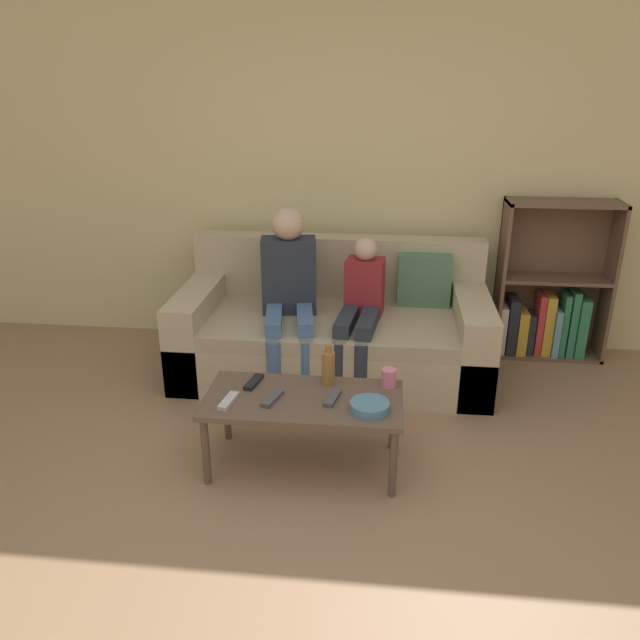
{
  "coord_description": "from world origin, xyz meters",
  "views": [
    {
      "loc": [
        0.25,
        -1.83,
        1.94
      ],
      "look_at": [
        -0.11,
        1.48,
        0.6
      ],
      "focal_mm": 35.0,
      "sensor_mm": 36.0,
      "label": 1
    }
  ],
  "objects_px": {
    "bookshelf": "(547,301)",
    "person_child": "(361,306)",
    "tv_remote_2": "(228,401)",
    "bottle": "(328,367)",
    "person_adult": "(289,283)",
    "tv_remote_0": "(333,398)",
    "couch": "(334,332)",
    "coffee_table": "(303,405)",
    "tv_remote_1": "(272,398)",
    "snack_bowl": "(370,406)",
    "cup_near": "(389,378)",
    "tv_remote_3": "(254,382)"
  },
  "relations": [
    {
      "from": "person_child",
      "to": "person_adult",
      "type": "bearing_deg",
      "value": -179.45
    },
    {
      "from": "person_child",
      "to": "coffee_table",
      "type": "bearing_deg",
      "value": -96.64
    },
    {
      "from": "cup_near",
      "to": "person_adult",
      "type": "bearing_deg",
      "value": 126.69
    },
    {
      "from": "person_child",
      "to": "tv_remote_2",
      "type": "relative_size",
      "value": 5.38
    },
    {
      "from": "coffee_table",
      "to": "tv_remote_1",
      "type": "xyz_separation_m",
      "value": [
        -0.15,
        -0.05,
        0.05
      ]
    },
    {
      "from": "snack_bowl",
      "to": "tv_remote_0",
      "type": "bearing_deg",
      "value": 155.3
    },
    {
      "from": "person_child",
      "to": "tv_remote_1",
      "type": "relative_size",
      "value": 5.35
    },
    {
      "from": "person_child",
      "to": "bottle",
      "type": "height_order",
      "value": "person_child"
    },
    {
      "from": "bookshelf",
      "to": "tv_remote_3",
      "type": "bearing_deg",
      "value": -141.16
    },
    {
      "from": "person_child",
      "to": "bottle",
      "type": "relative_size",
      "value": 4.14
    },
    {
      "from": "tv_remote_1",
      "to": "snack_bowl",
      "type": "distance_m",
      "value": 0.49
    },
    {
      "from": "tv_remote_2",
      "to": "bottle",
      "type": "relative_size",
      "value": 0.77
    },
    {
      "from": "tv_remote_1",
      "to": "tv_remote_2",
      "type": "relative_size",
      "value": 1.01
    },
    {
      "from": "couch",
      "to": "tv_remote_2",
      "type": "xyz_separation_m",
      "value": [
        -0.42,
        -1.25,
        0.13
      ]
    },
    {
      "from": "coffee_table",
      "to": "person_adult",
      "type": "bearing_deg",
      "value": 102.54
    },
    {
      "from": "person_adult",
      "to": "person_child",
      "type": "relative_size",
      "value": 1.19
    },
    {
      "from": "person_child",
      "to": "snack_bowl",
      "type": "distance_m",
      "value": 1.11
    },
    {
      "from": "bottle",
      "to": "person_adult",
      "type": "bearing_deg",
      "value": 111.05
    },
    {
      "from": "bookshelf",
      "to": "snack_bowl",
      "type": "height_order",
      "value": "bookshelf"
    },
    {
      "from": "couch",
      "to": "snack_bowl",
      "type": "xyz_separation_m",
      "value": [
        0.28,
        -1.25,
        0.14
      ]
    },
    {
      "from": "bookshelf",
      "to": "person_child",
      "type": "height_order",
      "value": "bookshelf"
    },
    {
      "from": "person_child",
      "to": "tv_remote_3",
      "type": "relative_size",
      "value": 5.37
    },
    {
      "from": "person_adult",
      "to": "tv_remote_0",
      "type": "xyz_separation_m",
      "value": [
        0.39,
        -1.07,
        -0.24
      ]
    },
    {
      "from": "tv_remote_2",
      "to": "snack_bowl",
      "type": "relative_size",
      "value": 0.9
    },
    {
      "from": "tv_remote_1",
      "to": "tv_remote_3",
      "type": "relative_size",
      "value": 1.0
    },
    {
      "from": "tv_remote_1",
      "to": "bottle",
      "type": "height_order",
      "value": "bottle"
    },
    {
      "from": "person_child",
      "to": "tv_remote_0",
      "type": "distance_m",
      "value": 1.03
    },
    {
      "from": "couch",
      "to": "cup_near",
      "type": "xyz_separation_m",
      "value": [
        0.37,
        -0.99,
        0.17
      ]
    },
    {
      "from": "cup_near",
      "to": "bottle",
      "type": "relative_size",
      "value": 0.42
    },
    {
      "from": "person_child",
      "to": "cup_near",
      "type": "relative_size",
      "value": 9.75
    },
    {
      "from": "bottle",
      "to": "tv_remote_0",
      "type": "bearing_deg",
      "value": -76.91
    },
    {
      "from": "bookshelf",
      "to": "person_child",
      "type": "xyz_separation_m",
      "value": [
        -1.31,
        -0.58,
        0.12
      ]
    },
    {
      "from": "tv_remote_1",
      "to": "snack_bowl",
      "type": "height_order",
      "value": "snack_bowl"
    },
    {
      "from": "couch",
      "to": "bottle",
      "type": "relative_size",
      "value": 9.0
    },
    {
      "from": "snack_bowl",
      "to": "person_adult",
      "type": "bearing_deg",
      "value": 116.45
    },
    {
      "from": "bookshelf",
      "to": "coffee_table",
      "type": "distance_m",
      "value": 2.22
    },
    {
      "from": "bookshelf",
      "to": "person_adult",
      "type": "distance_m",
      "value": 1.88
    },
    {
      "from": "bookshelf",
      "to": "couch",
      "type": "bearing_deg",
      "value": -163.92
    },
    {
      "from": "coffee_table",
      "to": "person_child",
      "type": "bearing_deg",
      "value": 76.83
    },
    {
      "from": "couch",
      "to": "tv_remote_3",
      "type": "height_order",
      "value": "couch"
    },
    {
      "from": "tv_remote_0",
      "to": "person_adult",
      "type": "bearing_deg",
      "value": 121.76
    },
    {
      "from": "cup_near",
      "to": "bottle",
      "type": "height_order",
      "value": "bottle"
    },
    {
      "from": "person_adult",
      "to": "tv_remote_2",
      "type": "xyz_separation_m",
      "value": [
        -0.13,
        -1.16,
        -0.24
      ]
    },
    {
      "from": "couch",
      "to": "cup_near",
      "type": "distance_m",
      "value": 1.07
    },
    {
      "from": "person_adult",
      "to": "tv_remote_0",
      "type": "distance_m",
      "value": 1.16
    },
    {
      "from": "person_child",
      "to": "cup_near",
      "type": "bearing_deg",
      "value": -70.7
    },
    {
      "from": "person_adult",
      "to": "tv_remote_2",
      "type": "distance_m",
      "value": 1.19
    },
    {
      "from": "cup_near",
      "to": "bottle",
      "type": "xyz_separation_m",
      "value": [
        -0.32,
        -0.01,
        0.05
      ]
    },
    {
      "from": "cup_near",
      "to": "snack_bowl",
      "type": "bearing_deg",
      "value": -108.65
    },
    {
      "from": "tv_remote_2",
      "to": "bottle",
      "type": "xyz_separation_m",
      "value": [
        0.47,
        0.26,
        0.09
      ]
    }
  ]
}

